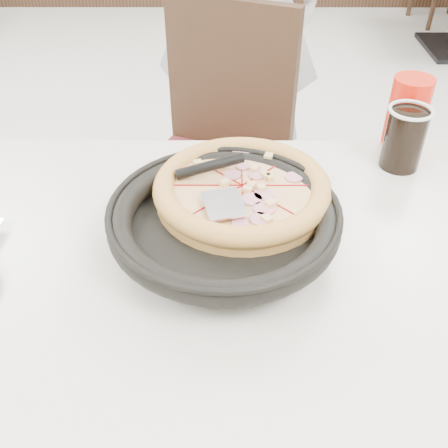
{
  "coord_description": "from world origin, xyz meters",
  "views": [
    {
      "loc": [
        0.33,
        -1.22,
        1.38
      ],
      "look_at": [
        0.33,
        -0.5,
        0.8
      ],
      "focal_mm": 42.0,
      "sensor_mm": 36.0,
      "label": 1
    }
  ],
  "objects_px": {
    "chair_far": "(207,173)",
    "pizza": "(242,195)",
    "main_table": "(191,377)",
    "cola_glass": "(404,140)",
    "red_cup": "(407,112)",
    "pizza_pan": "(224,228)"
  },
  "relations": [
    {
      "from": "chair_far",
      "to": "red_cup",
      "type": "relative_size",
      "value": 5.94
    },
    {
      "from": "pizza",
      "to": "pizza_pan",
      "type": "bearing_deg",
      "value": -114.29
    },
    {
      "from": "main_table",
      "to": "cola_glass",
      "type": "relative_size",
      "value": 9.23
    },
    {
      "from": "main_table",
      "to": "pizza",
      "type": "bearing_deg",
      "value": 41.03
    },
    {
      "from": "chair_far",
      "to": "pizza_pan",
      "type": "bearing_deg",
      "value": 117.79
    },
    {
      "from": "pizza",
      "to": "cola_glass",
      "type": "relative_size",
      "value": 2.46
    },
    {
      "from": "pizza_pan",
      "to": "cola_glass",
      "type": "bearing_deg",
      "value": 34.98
    },
    {
      "from": "red_cup",
      "to": "cola_glass",
      "type": "bearing_deg",
      "value": -107.21
    },
    {
      "from": "main_table",
      "to": "cola_glass",
      "type": "bearing_deg",
      "value": 32.2
    },
    {
      "from": "cola_glass",
      "to": "red_cup",
      "type": "height_order",
      "value": "red_cup"
    },
    {
      "from": "pizza",
      "to": "red_cup",
      "type": "relative_size",
      "value": 2.0
    },
    {
      "from": "pizza_pan",
      "to": "pizza",
      "type": "relative_size",
      "value": 1.17
    },
    {
      "from": "chair_far",
      "to": "pizza",
      "type": "relative_size",
      "value": 2.97
    },
    {
      "from": "chair_far",
      "to": "main_table",
      "type": "bearing_deg",
      "value": 111.35
    },
    {
      "from": "main_table",
      "to": "chair_far",
      "type": "height_order",
      "value": "chair_far"
    },
    {
      "from": "chair_far",
      "to": "red_cup",
      "type": "bearing_deg",
      "value": 171.92
    },
    {
      "from": "chair_far",
      "to": "pizza",
      "type": "distance_m",
      "value": 0.68
    },
    {
      "from": "pizza_pan",
      "to": "pizza",
      "type": "xyz_separation_m",
      "value": [
        0.03,
        0.07,
        0.02
      ]
    },
    {
      "from": "chair_far",
      "to": "pizza_pan",
      "type": "xyz_separation_m",
      "value": [
        0.06,
        -0.66,
        0.32
      ]
    },
    {
      "from": "chair_far",
      "to": "cola_glass",
      "type": "xyz_separation_m",
      "value": [
        0.44,
        -0.39,
        0.34
      ]
    },
    {
      "from": "cola_glass",
      "to": "red_cup",
      "type": "relative_size",
      "value": 0.81
    },
    {
      "from": "pizza",
      "to": "red_cup",
      "type": "xyz_separation_m",
      "value": [
        0.38,
        0.3,
        0.02
      ]
    }
  ]
}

